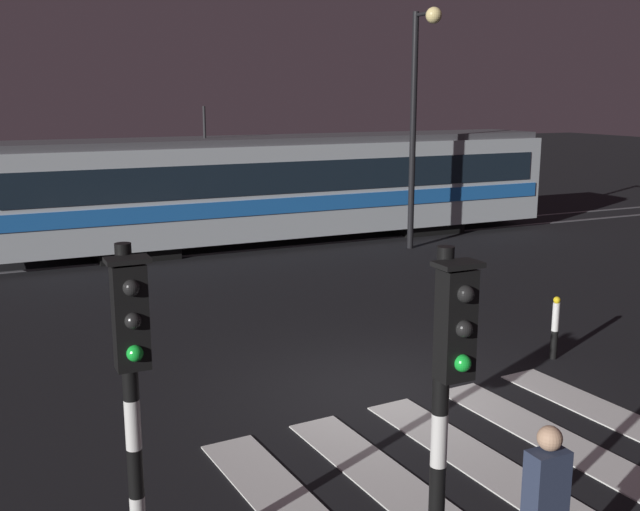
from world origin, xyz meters
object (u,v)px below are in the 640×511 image
object	(u,v)px
traffic_light_corner_near_left	(132,372)
street_lamp_trackside_right	(419,100)
traffic_light_kerb_mid_left	(447,384)
bollard_island_edge	(555,328)
tram	(289,186)

from	to	relation	value
traffic_light_corner_near_left	street_lamp_trackside_right	xyz separation A→B (m)	(10.58, 12.26, 2.18)
traffic_light_kerb_mid_left	traffic_light_corner_near_left	world-z (taller)	traffic_light_kerb_mid_left
traffic_light_kerb_mid_left	street_lamp_trackside_right	xyz separation A→B (m)	(8.32, 13.69, 2.15)
traffic_light_corner_near_left	bollard_island_edge	world-z (taller)	traffic_light_corner_near_left
tram	bollard_island_edge	xyz separation A→B (m)	(0.10, -11.58, -1.19)
bollard_island_edge	traffic_light_kerb_mid_left	bearing A→B (deg)	-139.47
traffic_light_kerb_mid_left	tram	size ratio (longest dim) A/B	0.19
traffic_light_corner_near_left	tram	size ratio (longest dim) A/B	0.19
traffic_light_kerb_mid_left	tram	bearing A→B (deg)	71.62
tram	traffic_light_corner_near_left	bearing A→B (deg)	-117.29
traffic_light_kerb_mid_left	bollard_island_edge	bearing A→B (deg)	40.53
traffic_light_corner_near_left	street_lamp_trackside_right	distance (m)	16.34
traffic_light_kerb_mid_left	bollard_island_edge	xyz separation A→B (m)	(5.52, 4.72, -1.62)
tram	street_lamp_trackside_right	bearing A→B (deg)	-41.92
traffic_light_corner_near_left	tram	world-z (taller)	tram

